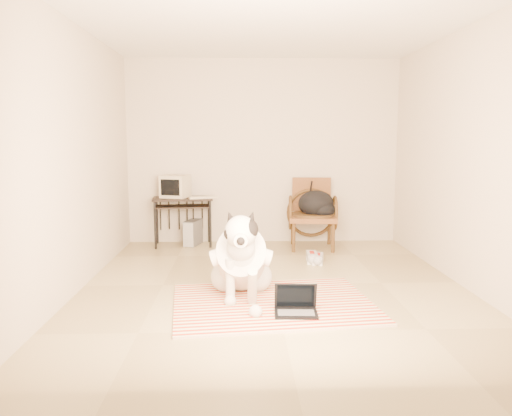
{
  "coord_description": "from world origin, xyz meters",
  "views": [
    {
      "loc": [
        -0.35,
        -5.17,
        1.55
      ],
      "look_at": [
        -0.19,
        -0.43,
        0.89
      ],
      "focal_mm": 35.0,
      "sensor_mm": 36.0,
      "label": 1
    }
  ],
  "objects_px": {
    "dog": "(241,261)",
    "rattan_chair": "(312,213)",
    "computer_desk": "(183,205)",
    "pc_tower": "(193,233)",
    "crt_monitor": "(175,186)",
    "backpack": "(317,205)",
    "laptop": "(296,306)"
  },
  "relations": [
    {
      "from": "pc_tower",
      "to": "backpack",
      "type": "xyz_separation_m",
      "value": [
        1.78,
        -0.3,
        0.44
      ]
    },
    {
      "from": "dog",
      "to": "crt_monitor",
      "type": "height_order",
      "value": "crt_monitor"
    },
    {
      "from": "computer_desk",
      "to": "backpack",
      "type": "xyz_separation_m",
      "value": [
        1.91,
        -0.25,
        0.02
      ]
    },
    {
      "from": "computer_desk",
      "to": "rattan_chair",
      "type": "relative_size",
      "value": 0.9
    },
    {
      "from": "computer_desk",
      "to": "crt_monitor",
      "type": "bearing_deg",
      "value": 155.76
    },
    {
      "from": "crt_monitor",
      "to": "rattan_chair",
      "type": "relative_size",
      "value": 0.45
    },
    {
      "from": "dog",
      "to": "crt_monitor",
      "type": "relative_size",
      "value": 2.93
    },
    {
      "from": "crt_monitor",
      "to": "pc_tower",
      "type": "xyz_separation_m",
      "value": [
        0.24,
        0.0,
        -0.68
      ]
    },
    {
      "from": "laptop",
      "to": "pc_tower",
      "type": "distance_m",
      "value": 3.21
    },
    {
      "from": "computer_desk",
      "to": "backpack",
      "type": "relative_size",
      "value": 1.73
    },
    {
      "from": "backpack",
      "to": "crt_monitor",
      "type": "bearing_deg",
      "value": 171.68
    },
    {
      "from": "pc_tower",
      "to": "backpack",
      "type": "bearing_deg",
      "value": -9.55
    },
    {
      "from": "computer_desk",
      "to": "dog",
      "type": "bearing_deg",
      "value": -71.03
    },
    {
      "from": "dog",
      "to": "crt_monitor",
      "type": "xyz_separation_m",
      "value": [
        -0.94,
        2.48,
        0.49
      ]
    },
    {
      "from": "crt_monitor",
      "to": "backpack",
      "type": "height_order",
      "value": "crt_monitor"
    },
    {
      "from": "computer_desk",
      "to": "backpack",
      "type": "bearing_deg",
      "value": -7.36
    },
    {
      "from": "computer_desk",
      "to": "crt_monitor",
      "type": "xyz_separation_m",
      "value": [
        -0.11,
        0.05,
        0.26
      ]
    },
    {
      "from": "crt_monitor",
      "to": "backpack",
      "type": "relative_size",
      "value": 0.87
    },
    {
      "from": "dog",
      "to": "pc_tower",
      "type": "distance_m",
      "value": 2.59
    },
    {
      "from": "pc_tower",
      "to": "crt_monitor",
      "type": "bearing_deg",
      "value": -179.19
    },
    {
      "from": "computer_desk",
      "to": "rattan_chair",
      "type": "height_order",
      "value": "rattan_chair"
    },
    {
      "from": "computer_desk",
      "to": "pc_tower",
      "type": "distance_m",
      "value": 0.45
    },
    {
      "from": "pc_tower",
      "to": "backpack",
      "type": "distance_m",
      "value": 1.86
    },
    {
      "from": "laptop",
      "to": "backpack",
      "type": "distance_m",
      "value": 2.8
    },
    {
      "from": "dog",
      "to": "rattan_chair",
      "type": "xyz_separation_m",
      "value": [
        1.02,
        2.26,
        0.12
      ]
    },
    {
      "from": "dog",
      "to": "laptop",
      "type": "relative_size",
      "value": 3.36
    },
    {
      "from": "pc_tower",
      "to": "rattan_chair",
      "type": "bearing_deg",
      "value": -7.23
    },
    {
      "from": "rattan_chair",
      "to": "backpack",
      "type": "bearing_deg",
      "value": -52.92
    },
    {
      "from": "computer_desk",
      "to": "pc_tower",
      "type": "height_order",
      "value": "computer_desk"
    },
    {
      "from": "pc_tower",
      "to": "rattan_chair",
      "type": "distance_m",
      "value": 1.76
    },
    {
      "from": "computer_desk",
      "to": "crt_monitor",
      "type": "relative_size",
      "value": 2.0
    },
    {
      "from": "rattan_chair",
      "to": "dog",
      "type": "bearing_deg",
      "value": -114.18
    }
  ]
}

